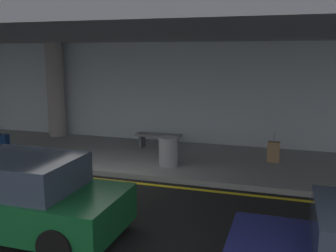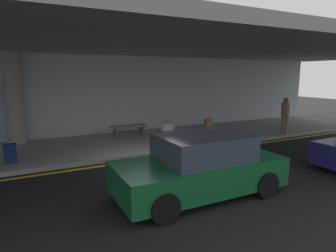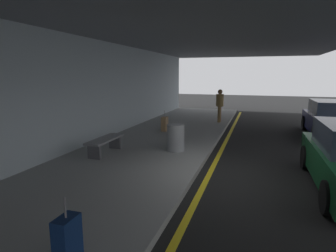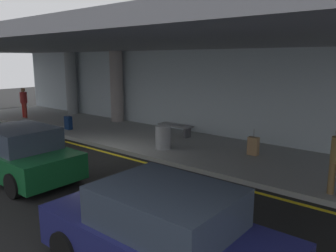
# 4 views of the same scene
# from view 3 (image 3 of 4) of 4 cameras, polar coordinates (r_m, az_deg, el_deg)

# --- Properties ---
(ground_plane) EXTENTS (60.00, 60.00, 0.00)m
(ground_plane) POSITION_cam_3_polar(r_m,az_deg,el_deg) (7.38, 13.99, -10.24)
(ground_plane) COLOR black
(sidewalk) EXTENTS (26.00, 4.20, 0.15)m
(sidewalk) POSITION_cam_3_polar(r_m,az_deg,el_deg) (8.13, -8.52, -7.54)
(sidewalk) COLOR gray
(sidewalk) RESTS_ON ground
(lane_stripe_yellow) EXTENTS (26.00, 0.14, 0.01)m
(lane_stripe_yellow) POSITION_cam_3_polar(r_m,az_deg,el_deg) (7.45, 8.34, -9.80)
(lane_stripe_yellow) COLOR yellow
(lane_stripe_yellow) RESTS_ON ground
(ceiling_overhang) EXTENTS (28.00, 13.20, 0.30)m
(ceiling_overhang) POSITION_cam_3_polar(r_m,az_deg,el_deg) (7.65, -5.76, 20.80)
(ceiling_overhang) COLOR gray
(ceiling_overhang) RESTS_ON support_column_far_left
(terminal_back_wall) EXTENTS (26.00, 0.30, 3.80)m
(terminal_back_wall) POSITION_cam_3_polar(r_m,az_deg,el_deg) (9.00, -21.85, 5.44)
(terminal_back_wall) COLOR #A8B6BE
(terminal_back_wall) RESTS_ON ground
(car_navy) EXTENTS (4.10, 1.92, 1.50)m
(car_navy) POSITION_cam_3_polar(r_m,az_deg,el_deg) (13.53, 30.53, 1.10)
(car_navy) COLOR navy
(car_navy) RESTS_ON ground
(person_waiting_for_ride) EXTENTS (0.38, 0.38, 1.68)m
(person_waiting_for_ride) POSITION_cam_3_polar(r_m,az_deg,el_deg) (14.61, 10.50, 4.54)
(person_waiting_for_ride) COLOR brown
(person_waiting_for_ride) RESTS_ON sidewalk
(suitcase_upright_primary) EXTENTS (0.36, 0.22, 0.90)m
(suitcase_upright_primary) POSITION_cam_3_polar(r_m,az_deg,el_deg) (12.13, -0.69, 0.43)
(suitcase_upright_primary) COLOR #99734C
(suitcase_upright_primary) RESTS_ON sidewalk
(suitcase_upright_secondary) EXTENTS (0.36, 0.22, 0.90)m
(suitcase_upright_secondary) POSITION_cam_3_polar(r_m,az_deg,el_deg) (4.12, -19.82, -20.92)
(suitcase_upright_secondary) COLOR #0D234E
(suitcase_upright_secondary) RESTS_ON sidewalk
(bench_metal) EXTENTS (1.60, 0.50, 0.48)m
(bench_metal) POSITION_cam_3_polar(r_m,az_deg,el_deg) (8.89, -12.67, -3.26)
(bench_metal) COLOR slate
(bench_metal) RESTS_ON sidewalk
(trash_bin_steel) EXTENTS (0.56, 0.56, 0.85)m
(trash_bin_steel) POSITION_cam_3_polar(r_m,az_deg,el_deg) (8.98, 1.58, -2.39)
(trash_bin_steel) COLOR gray
(trash_bin_steel) RESTS_ON sidewalk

